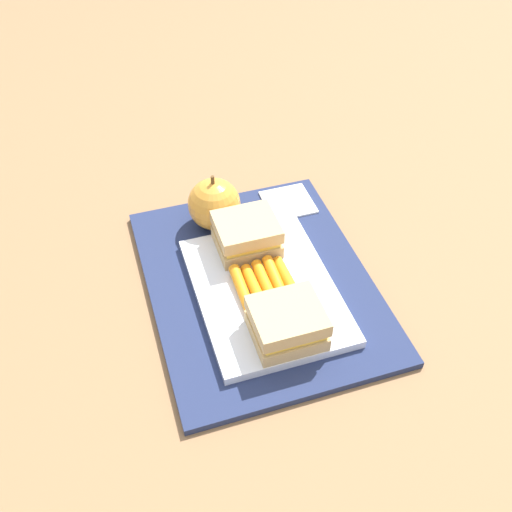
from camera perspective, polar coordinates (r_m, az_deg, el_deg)
ground_plane at (r=0.76m, az=0.29°, el=-2.86°), size 2.40×2.40×0.00m
lunchbag_mat at (r=0.76m, az=0.29°, el=-2.61°), size 0.36×0.28×0.01m
food_tray at (r=0.74m, az=0.89°, el=-3.40°), size 0.23×0.17×0.01m
sandwich_half_left at (r=0.67m, az=3.04°, el=-6.55°), size 0.07×0.08×0.04m
sandwich_half_right at (r=0.77m, az=-0.92°, el=2.14°), size 0.07×0.08×0.04m
carrot_sticks_bundle at (r=0.73m, az=0.88°, el=-2.76°), size 0.08×0.07×0.02m
apple at (r=0.81m, az=-4.10°, el=5.07°), size 0.07×0.07×0.08m
paper_napkin at (r=0.87m, az=3.15°, el=5.27°), size 0.07×0.07×0.00m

